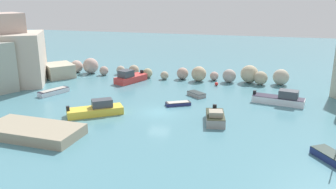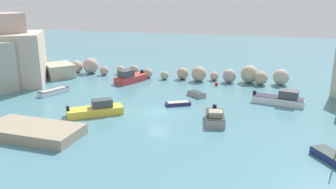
{
  "view_description": "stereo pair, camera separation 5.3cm",
  "coord_description": "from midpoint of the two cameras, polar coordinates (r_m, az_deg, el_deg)",
  "views": [
    {
      "loc": [
        11.02,
        -37.73,
        13.8
      ],
      "look_at": [
        0.0,
        4.27,
        1.0
      ],
      "focal_mm": 37.22,
      "sensor_mm": 36.0,
      "label": 1
    },
    {
      "loc": [
        11.07,
        -37.71,
        13.8
      ],
      "look_at": [
        0.0,
        4.27,
        1.0
      ],
      "focal_mm": 37.22,
      "sensor_mm": 36.0,
      "label": 2
    }
  ],
  "objects": [
    {
      "name": "moored_boat_1",
      "position": [
        41.52,
        -11.62,
        -2.43
      ],
      "size": [
        6.43,
        5.3,
        1.79
      ],
      "rotation": [
        0.0,
        0.0,
        0.6
      ],
      "color": "yellow",
      "rests_on": "cove_water"
    },
    {
      "name": "moored_boat_2",
      "position": [
        46.79,
        18.0,
        -0.66
      ],
      "size": [
        6.66,
        3.04,
        1.91
      ],
      "rotation": [
        0.0,
        0.0,
        6.09
      ],
      "color": "white",
      "rests_on": "cove_water"
    },
    {
      "name": "moored_boat_3",
      "position": [
        32.92,
        25.71,
        -9.43
      ],
      "size": [
        3.7,
        4.51,
        4.41
      ],
      "rotation": [
        0.0,
        0.0,
        2.15
      ],
      "color": "navy",
      "rests_on": "cove_water"
    },
    {
      "name": "moored_boat_5",
      "position": [
        48.06,
        4.72,
        0.04
      ],
      "size": [
        2.83,
        2.66,
        0.58
      ],
      "rotation": [
        0.0,
        0.0,
        2.44
      ],
      "color": "gray",
      "rests_on": "cove_water"
    },
    {
      "name": "stone_dock",
      "position": [
        37.32,
        -21.19,
        -5.59
      ],
      "size": [
        9.87,
        5.15,
        1.04
      ],
      "primitive_type": "cube",
      "rotation": [
        0.0,
        0.0,
        -0.06
      ],
      "color": "gray",
      "rests_on": "ground"
    },
    {
      "name": "rock_breakwater",
      "position": [
        57.34,
        2.52,
        3.66
      ],
      "size": [
        37.11,
        3.68,
        2.77
      ],
      "color": "#BC9F92",
      "rests_on": "ground"
    },
    {
      "name": "moored_boat_6",
      "position": [
        51.48,
        -18.17,
        0.46
      ],
      "size": [
        2.87,
        4.59,
        0.7
      ],
      "rotation": [
        0.0,
        0.0,
        1.17
      ],
      "color": "white",
      "rests_on": "cove_water"
    },
    {
      "name": "moored_boat_4",
      "position": [
        55.72,
        -6.26,
        2.79
      ],
      "size": [
        4.23,
        5.88,
        2.07
      ],
      "rotation": [
        0.0,
        0.0,
        4.29
      ],
      "color": "#CC3D3B",
      "rests_on": "cove_water"
    },
    {
      "name": "moored_boat_0",
      "position": [
        38.57,
        7.77,
        -3.74
      ],
      "size": [
        2.66,
        4.42,
        1.57
      ],
      "rotation": [
        0.0,
        0.0,
        4.89
      ],
      "color": "gray",
      "rests_on": "cove_water"
    },
    {
      "name": "cove_water",
      "position": [
        41.66,
        -1.46,
        -2.93
      ],
      "size": [
        160.0,
        160.0,
        0.0
      ],
      "primitive_type": "plane",
      "color": "teal",
      "rests_on": "ground"
    },
    {
      "name": "moored_boat_7",
      "position": [
        44.14,
        1.7,
        -1.47
      ],
      "size": [
        3.29,
        2.46,
        0.45
      ],
      "rotation": [
        0.0,
        0.0,
        3.63
      ],
      "color": "navy",
      "rests_on": "cove_water"
    },
    {
      "name": "channel_buoy",
      "position": [
        53.88,
        7.98,
        1.73
      ],
      "size": [
        0.55,
        0.55,
        0.55
      ],
      "primitive_type": "sphere",
      "color": "red",
      "rests_on": "cove_water"
    }
  ]
}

